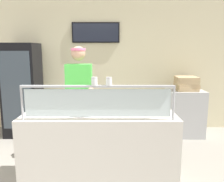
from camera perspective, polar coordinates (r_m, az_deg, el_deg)
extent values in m
plane|color=gray|center=(3.77, -2.22, -16.77)|extent=(12.00, 12.00, 0.00)
cube|color=beige|center=(5.00, -1.54, 6.03)|extent=(6.23, 0.08, 2.70)
cube|color=black|center=(4.94, -3.80, 14.19)|extent=(0.98, 0.04, 0.41)
cube|color=#1E2333|center=(4.92, -3.82, 14.20)|extent=(0.93, 0.01, 0.36)
cube|color=silver|center=(3.00, -2.81, -14.12)|extent=(1.83, 0.74, 0.95)
cylinder|color=#B2B5BC|center=(2.67, -21.10, -2.75)|extent=(0.02, 0.02, 0.38)
cylinder|color=#B2B5BC|center=(2.57, 15.16, -2.88)|extent=(0.02, 0.02, 0.38)
cube|color=silver|center=(2.49, -3.31, -2.96)|extent=(1.57, 0.01, 0.30)
cube|color=#B2B5BC|center=(2.46, -3.35, 1.18)|extent=(1.63, 0.06, 0.02)
cylinder|color=#9EA0A8|center=(2.86, -7.05, -5.16)|extent=(0.45, 0.45, 0.01)
cylinder|color=tan|center=(2.85, -7.06, -4.87)|extent=(0.43, 0.43, 0.02)
cylinder|color=#D65B2D|center=(2.85, -7.06, -4.64)|extent=(0.37, 0.37, 0.01)
cube|color=#ADAFB7|center=(2.82, -6.29, -4.63)|extent=(0.14, 0.29, 0.01)
cylinder|color=white|center=(2.45, -4.14, 2.22)|extent=(0.07, 0.07, 0.07)
cylinder|color=white|center=(2.45, -4.14, 1.98)|extent=(0.06, 0.06, 0.05)
cylinder|color=silver|center=(2.45, -4.16, 3.25)|extent=(0.06, 0.06, 0.02)
cylinder|color=white|center=(2.45, -0.53, 2.22)|extent=(0.06, 0.06, 0.07)
cylinder|color=red|center=(2.45, -0.52, 1.98)|extent=(0.05, 0.05, 0.05)
cylinder|color=silver|center=(2.44, -0.53, 3.24)|extent=(0.06, 0.06, 0.02)
cylinder|color=#23232D|center=(3.66, -9.34, -9.65)|extent=(0.13, 0.13, 0.95)
cylinder|color=#23232D|center=(3.63, -5.87, -9.73)|extent=(0.13, 0.13, 0.95)
cube|color=#4CD14C|center=(3.47, -7.90, 2.06)|extent=(0.38, 0.21, 0.55)
sphere|color=tan|center=(3.43, -8.08, 9.18)|extent=(0.21, 0.21, 0.21)
cylinder|color=pink|center=(3.43, -8.10, 10.14)|extent=(0.21, 0.21, 0.04)
cylinder|color=tan|center=(3.24, -5.25, -0.14)|extent=(0.08, 0.34, 0.08)
cube|color=black|center=(4.95, -20.95, 0.27)|extent=(0.66, 0.60, 1.83)
cube|color=#38424C|center=(4.66, -22.34, 0.06)|extent=(0.56, 0.02, 1.47)
cylinder|color=blue|center=(4.82, -23.88, 0.93)|extent=(0.06, 0.06, 0.20)
cylinder|color=red|center=(4.77, -22.56, 0.94)|extent=(0.06, 0.06, 0.20)
cylinder|color=green|center=(4.73, -21.20, 0.95)|extent=(0.06, 0.06, 0.20)
cylinder|color=blue|center=(4.68, -19.82, 0.96)|extent=(0.06, 0.06, 0.20)
cube|color=#B7BABF|center=(4.89, 17.69, -5.15)|extent=(0.70, 0.55, 0.92)
cube|color=tan|center=(4.79, 17.99, 0.43)|extent=(0.41, 0.41, 0.04)
cube|color=tan|center=(4.78, 18.06, 0.96)|extent=(0.42, 0.42, 0.04)
cube|color=tan|center=(4.77, 18.12, 1.49)|extent=(0.41, 0.41, 0.04)
cube|color=tan|center=(4.77, 18.07, 2.03)|extent=(0.42, 0.42, 0.04)
cube|color=tan|center=(4.76, 18.16, 2.57)|extent=(0.42, 0.42, 0.04)
cube|color=tan|center=(4.75, 18.10, 3.10)|extent=(0.41, 0.41, 0.04)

